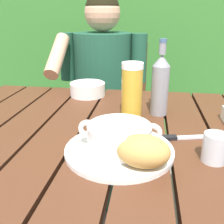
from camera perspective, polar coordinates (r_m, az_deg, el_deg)
The scene contains 12 objects.
dining_table at distance 0.84m, azimuth -1.97°, elevation -10.16°, with size 1.16×0.89×0.75m.
hedge_backdrop at distance 2.45m, azimuth 4.39°, elevation 21.79°, with size 3.51×0.94×2.48m.
chair_near_diner at distance 1.72m, azimuth -0.97°, elevation -0.04°, with size 0.49×0.40×0.91m.
person_eating at distance 1.46m, azimuth -2.34°, elevation 5.93°, with size 0.48×0.47×1.20m.
serving_plate at distance 0.67m, azimuth 1.60°, elevation -8.35°, with size 0.28×0.28×0.01m.
soup_bowl at distance 0.65m, azimuth 1.63°, elevation -5.32°, with size 0.21×0.16×0.07m.
bread_roll at distance 0.58m, azimuth 6.94°, elevation -8.55°, with size 0.13×0.10×0.07m.
beer_glass at distance 0.85m, azimuth 4.42°, elevation 4.67°, with size 0.07×0.07×0.19m.
beer_bottle at distance 0.89m, azimuth 10.61°, elevation 6.10°, with size 0.06×0.06×0.26m.
water_glass_small at distance 0.66m, azimuth 21.79°, elevation -7.36°, with size 0.06×0.06×0.07m.
table_knife at distance 0.75m, azimuth 13.84°, elevation -5.52°, with size 0.17×0.06×0.01m.
diner_bowl at distance 1.12m, azimuth -5.41°, elevation 5.06°, with size 0.15×0.15×0.06m.
Camera 1 is at (0.13, -0.71, 1.08)m, focal length 41.34 mm.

